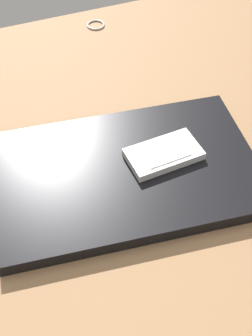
# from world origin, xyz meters

# --- Properties ---
(desk_surface) EXTENTS (1.20, 0.80, 0.03)m
(desk_surface) POSITION_xyz_m (0.00, 0.00, 0.01)
(desk_surface) COLOR olive
(desk_surface) RESTS_ON ground
(laptop_closed) EXTENTS (0.39, 0.27, 0.02)m
(laptop_closed) POSITION_xyz_m (-0.09, -0.04, 0.04)
(laptop_closed) COLOR black
(laptop_closed) RESTS_ON desk_surface
(cell_phone_on_laptop) EXTENTS (0.10, 0.06, 0.01)m
(cell_phone_on_laptop) POSITION_xyz_m (-0.04, -0.04, 0.06)
(cell_phone_on_laptop) COLOR silver
(cell_phone_on_laptop) RESTS_ON laptop_closed
(key_ring) EXTENTS (0.03, 0.03, 0.00)m
(key_ring) POSITION_xyz_m (-0.01, 0.34, 0.03)
(key_ring) COLOR silver
(key_ring) RESTS_ON desk_surface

